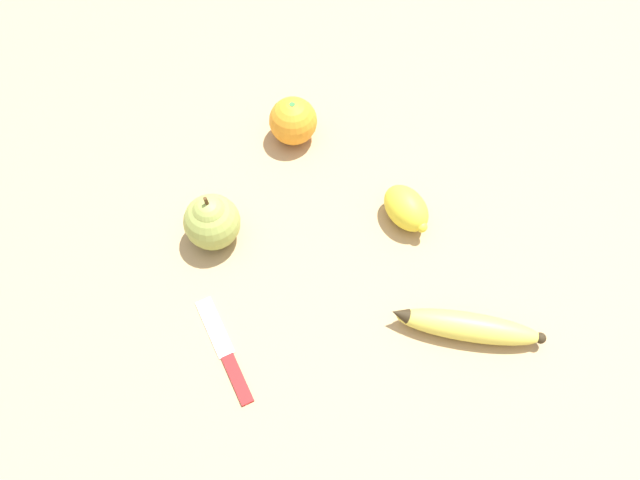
# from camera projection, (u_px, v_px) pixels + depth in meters

# --- Properties ---
(ground_plane) EXTENTS (3.00, 3.00, 0.00)m
(ground_plane) POSITION_uv_depth(u_px,v_px,m) (379.00, 274.00, 0.87)
(ground_plane) COLOR tan
(banana) EXTENTS (0.05, 0.20, 0.04)m
(banana) POSITION_uv_depth(u_px,v_px,m) (467.00, 326.00, 0.81)
(banana) COLOR #DBCC4C
(banana) RESTS_ON ground_plane
(orange) EXTENTS (0.07, 0.07, 0.07)m
(orange) POSITION_uv_depth(u_px,v_px,m) (293.00, 121.00, 0.96)
(orange) COLOR orange
(orange) RESTS_ON ground_plane
(pear) EXTENTS (0.08, 0.08, 0.10)m
(pear) POSITION_uv_depth(u_px,v_px,m) (212.00, 220.00, 0.86)
(pear) COLOR #99A84C
(pear) RESTS_ON ground_plane
(lemon) EXTENTS (0.10, 0.09, 0.05)m
(lemon) POSITION_uv_depth(u_px,v_px,m) (406.00, 208.00, 0.89)
(lemon) COLOR yellow
(lemon) RESTS_ON ground_plane
(paring_knife) EXTENTS (0.15, 0.10, 0.01)m
(paring_knife) POSITION_uv_depth(u_px,v_px,m) (226.00, 353.00, 0.81)
(paring_knife) COLOR silver
(paring_knife) RESTS_ON ground_plane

